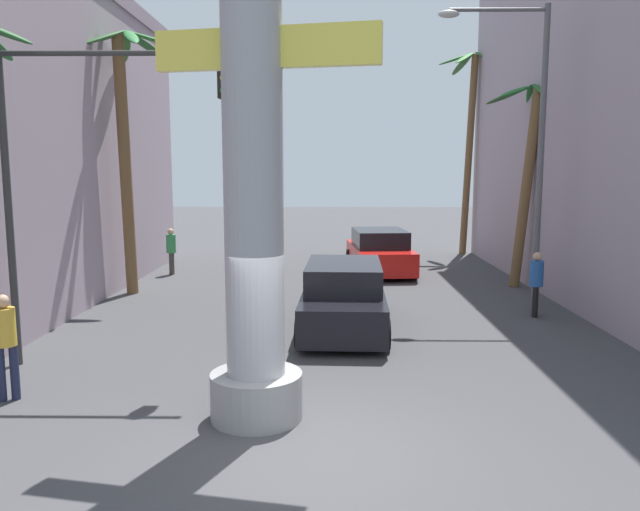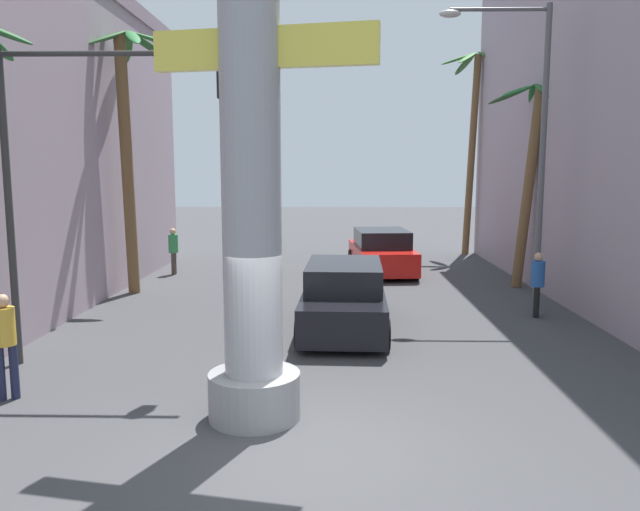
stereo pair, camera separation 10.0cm
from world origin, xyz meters
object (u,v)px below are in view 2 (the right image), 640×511
Objects in this scene: palm_tree_mid_right at (530,156)px; neon_sign_pole at (250,83)px; pedestrian_mid_right at (538,280)px; traffic_light_mast at (84,146)px; palm_tree_mid_left at (128,130)px; pedestrian_curb_left at (5,338)px; palm_tree_far_right at (473,123)px; car_far at (382,252)px; pedestrian_far_left at (173,248)px; car_lead at (344,297)px; street_lamp at (527,128)px.

neon_sign_pole is at bearing -124.16° from palm_tree_mid_right.
traffic_light_mast is at bearing -157.23° from pedestrian_mid_right.
neon_sign_pole is at bearing -62.70° from palm_tree_mid_left.
pedestrian_curb_left is (-11.41, -10.07, -3.09)m from palm_tree_mid_right.
palm_tree_far_right reaches higher than traffic_light_mast.
pedestrian_curb_left is (-7.05, -12.78, 0.29)m from car_far.
car_lead is at bearing -51.40° from pedestrian_far_left.
palm_tree_far_right is at bearing 49.79° from car_far.
car_far is 0.61× the size of palm_tree_mid_left.
neon_sign_pole is 2.31× the size of car_far.
pedestrian_far_left is (-0.39, 12.20, -0.07)m from pedestrian_curb_left.
pedestrian_far_left reaches higher than car_lead.
car_far is 2.85× the size of pedestrian_far_left.
pedestrian_curb_left is (-5.55, -4.75, 0.29)m from car_lead.
car_far is at bearing 77.69° from neon_sign_pole.
street_lamp is 10.84m from palm_tree_far_right.
street_lamp is 3.98m from pedestrian_mid_right.
pedestrian_far_left is at bearing 85.15° from palm_tree_mid_left.
pedestrian_curb_left is (-10.37, -7.07, -3.76)m from street_lamp.
palm_tree_mid_right is 15.53m from pedestrian_curb_left.
traffic_light_mast is 0.92× the size of palm_tree_mid_right.
pedestrian_mid_right is at bearing -85.10° from street_lamp.
palm_tree_mid_right is at bearing 70.93° from street_lamp.
pedestrian_mid_right is at bearing 29.69° from pedestrian_curb_left.
pedestrian_mid_right is at bearing 46.29° from neon_sign_pole.
car_far is at bearing 4.51° from pedestrian_far_left.
palm_tree_mid_left is 4.66× the size of pedestrian_mid_right.
car_far is 9.70m from palm_tree_mid_left.
traffic_light_mast is 13.07m from car_far.
palm_tree_far_right reaches higher than pedestrian_curb_left.
pedestrian_far_left is (-11.71, -5.63, -4.72)m from palm_tree_far_right.
palm_tree_mid_right reaches higher than pedestrian_far_left.
pedestrian_curb_left reaches higher than pedestrian_mid_right.
palm_tree_far_right reaches higher than pedestrian_mid_right.
car_lead is 8.17m from car_far.
street_lamp is at bearing -109.07° from palm_tree_mid_right.
car_far is (1.50, 8.03, -0.00)m from car_lead.
palm_tree_mid_left is at bearing 171.93° from street_lamp.
pedestrian_far_left is (-11.80, 2.13, -3.16)m from palm_tree_mid_right.
neon_sign_pole is 10.48m from palm_tree_mid_left.
neon_sign_pole reaches higher than pedestrian_mid_right.
car_far is at bearing -130.21° from palm_tree_far_right.
palm_tree_mid_right is at bearing -89.35° from palm_tree_far_right.
palm_tree_mid_left reaches higher than pedestrian_curb_left.
car_lead is at bearing -154.33° from street_lamp.
palm_tree_mid_left is at bearing -173.25° from palm_tree_mid_right.
pedestrian_mid_right is at bearing -63.41° from car_far.
neon_sign_pole reaches higher than car_far.
palm_tree_far_right is 5.28× the size of pedestrian_far_left.
car_lead is at bearing -166.13° from pedestrian_mid_right.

